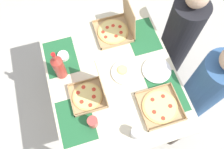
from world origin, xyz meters
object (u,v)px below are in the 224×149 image
pizza_box_center (160,106)px  pizza_box_corner_right (116,28)px  plate_near_left (157,70)px  cup_clear_right (93,122)px  cup_dark (136,133)px  diner_left_seat (178,38)px  soda_bottle (59,67)px  diner_right_seat (204,90)px  pizza_box_edge_far (90,94)px  condiment_bowl (63,56)px  plate_middle (124,72)px

pizza_box_center → pizza_box_corner_right: bearing=-172.0°
plate_near_left → cup_clear_right: cup_clear_right is taller
cup_dark → diner_left_seat: size_ratio=0.08×
soda_bottle → cup_dark: soda_bottle is taller
pizza_box_corner_right → soda_bottle: bearing=-63.6°
cup_clear_right → diner_right_seat: 1.07m
pizza_box_center → cup_clear_right: size_ratio=3.27×
pizza_box_center → cup_dark: 0.29m
pizza_box_edge_far → condiment_bowl: pizza_box_edge_far is taller
pizza_box_center → plate_middle: 0.40m
plate_near_left → cup_dark: 0.56m
cup_clear_right → diner_left_seat: 1.24m
diner_left_seat → diner_right_seat: bearing=0.0°
pizza_box_corner_right → plate_near_left: bearing=22.9°
soda_bottle → cup_clear_right: bearing=16.4°
plate_near_left → pizza_box_edge_far: bearing=-84.5°
pizza_box_corner_right → diner_left_seat: (0.11, 0.62, -0.27)m
diner_left_seat → condiment_bowl: bearing=-89.5°
pizza_box_center → diner_left_seat: 0.86m
cup_dark → condiment_bowl: bearing=-154.8°
soda_bottle → plate_near_left: bearing=75.2°
pizza_box_edge_far → pizza_box_center: bearing=63.5°
pizza_box_corner_right → plate_middle: (0.41, -0.06, -0.04)m
plate_near_left → plate_middle: size_ratio=1.09×
pizza_box_edge_far → soda_bottle: bearing=-144.9°
pizza_box_edge_far → plate_middle: (-0.12, 0.31, -0.04)m
pizza_box_center → soda_bottle: bearing=-126.8°
cup_dark → soda_bottle: bearing=-146.8°
diner_right_seat → condiment_bowl: bearing=-116.5°
pizza_box_edge_far → condiment_bowl: bearing=-161.7°
condiment_bowl → pizza_box_corner_right: bearing=103.7°
pizza_box_edge_far → condiment_bowl: 0.43m
soda_bottle → condiment_bowl: bearing=163.3°
plate_middle → diner_left_seat: diner_left_seat is taller
diner_left_seat → cup_dark: bearing=-43.5°
pizza_box_center → soda_bottle: 0.84m
cup_dark → diner_left_seat: diner_left_seat is taller
plate_middle → condiment_bowl: bearing=-122.9°
pizza_box_edge_far → plate_middle: size_ratio=1.37×
pizza_box_edge_far → cup_dark: 0.45m
pizza_box_corner_right → diner_left_seat: bearing=79.5°
plate_near_left → cup_dark: size_ratio=2.39×
soda_bottle → condiment_bowl: size_ratio=3.45×
pizza_box_edge_far → cup_clear_right: 0.22m
plate_near_left → condiment_bowl: 0.79m
soda_bottle → cup_clear_right: size_ratio=3.42×
pizza_box_center → pizza_box_edge_far: bearing=-116.5°
diner_left_seat → diner_right_seat: 0.57m
plate_middle → cup_dark: bearing=-8.9°
cup_dark → diner_left_seat: (-0.80, 0.76, -0.26)m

